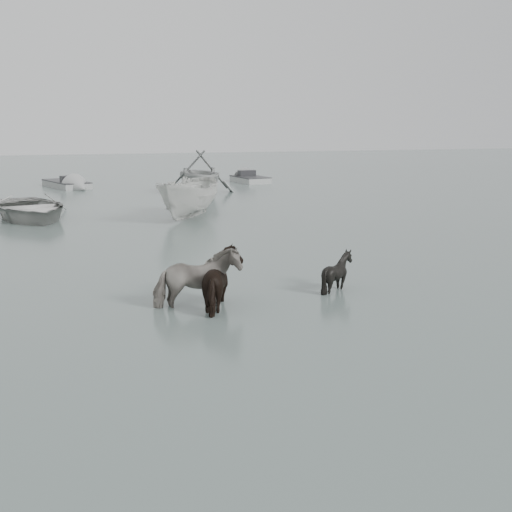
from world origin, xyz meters
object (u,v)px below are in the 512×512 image
at_px(pony_dark, 226,271).
at_px(pony_black, 337,267).
at_px(pony_pinto, 197,271).
at_px(rowboat_lead, 29,205).

xyz_separation_m(pony_dark, pony_black, (2.83, 0.54, -0.21)).
height_order(pony_pinto, pony_black, pony_pinto).
bearing_deg(pony_black, pony_dark, 107.19).
distance_m(pony_pinto, pony_dark, 0.62).
height_order(pony_pinto, pony_dark, pony_pinto).
relative_size(pony_dark, rowboat_lead, 0.28).
xyz_separation_m(pony_pinto, pony_black, (3.43, 0.41, -0.21)).
bearing_deg(rowboat_lead, pony_dark, -86.79).
bearing_deg(pony_pinto, pony_dark, -106.13).
distance_m(pony_black, rowboat_lead, 15.81).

